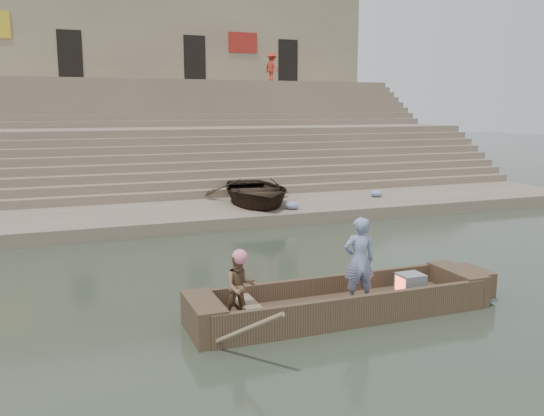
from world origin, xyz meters
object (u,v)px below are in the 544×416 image
main_rowboat (341,309)px  television (410,284)px  pedestrian (272,67)px  standing_man (359,261)px  rowing_man (240,287)px  beached_rowboat (255,191)px

main_rowboat → television: (1.45, 0.00, 0.31)m
television → pedestrian: pedestrian is taller
television → standing_man: bearing=-175.4°
television → pedestrian: bearing=75.2°
pedestrian → rowing_man: bearing=139.2°
main_rowboat → pedestrian: 25.03m
beached_rowboat → main_rowboat: bearing=-93.3°
standing_man → pedestrian: bearing=-98.9°
rowing_man → television: rowing_man is taller
television → pedestrian: size_ratio=0.28×
rowing_man → main_rowboat: bearing=6.1°
beached_rowboat → pedestrian: 15.44m
main_rowboat → rowing_man: 2.06m
main_rowboat → pedestrian: size_ratio=3.07×
rowing_man → beached_rowboat: 10.54m
standing_man → beached_rowboat: bearing=-90.3°
rowing_man → beached_rowboat: size_ratio=0.26×
standing_man → pedestrian: 24.84m
standing_man → beached_rowboat: (1.51, 9.86, -0.16)m
pedestrian → main_rowboat: bearing=143.3°
beached_rowboat → pedestrian: bearing=73.8°
standing_man → rowing_man: (-2.23, 0.01, -0.23)m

